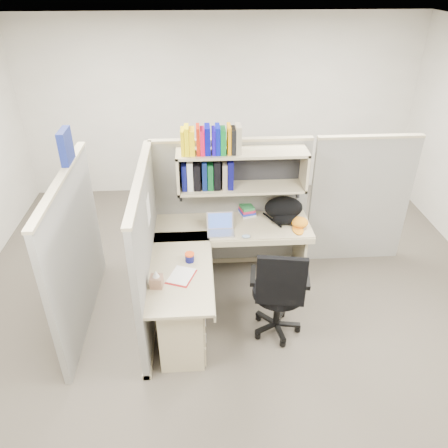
{
  "coord_description": "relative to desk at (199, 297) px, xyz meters",
  "views": [
    {
      "loc": [
        -0.37,
        -3.6,
        3.28
      ],
      "look_at": [
        -0.12,
        0.25,
        0.94
      ],
      "focal_mm": 35.0,
      "sensor_mm": 36.0,
      "label": 1
    }
  ],
  "objects": [
    {
      "name": "task_chair",
      "position": [
        0.77,
        -0.11,
        -0.06
      ],
      "size": [
        0.6,
        0.55,
        1.08
      ],
      "color": "black",
      "rests_on": "ground"
    },
    {
      "name": "backpack",
      "position": [
        1.0,
        0.93,
        0.42
      ],
      "size": [
        0.48,
        0.4,
        0.26
      ],
      "primitive_type": null,
      "rotation": [
        0.0,
        0.0,
        0.15
      ],
      "color": "black",
      "rests_on": "desk"
    },
    {
      "name": "laptop",
      "position": [
        0.26,
        0.7,
        0.4
      ],
      "size": [
        0.29,
        0.29,
        0.21
      ],
      "primitive_type": null,
      "rotation": [
        0.0,
        0.0,
        0.01
      ],
      "color": "#B2B1B6",
      "rests_on": "desk"
    },
    {
      "name": "book_stack",
      "position": [
        0.59,
        1.11,
        0.35
      ],
      "size": [
        0.22,
        0.26,
        0.11
      ],
      "primitive_type": null,
      "rotation": [
        0.0,
        0.0,
        0.26
      ],
      "color": "gray",
      "rests_on": "desk"
    },
    {
      "name": "orange_cap",
      "position": [
        1.15,
        0.79,
        0.34
      ],
      "size": [
        0.26,
        0.27,
        0.1
      ],
      "primitive_type": null,
      "rotation": [
        0.0,
        0.0,
        -0.36
      ],
      "color": "orange",
      "rests_on": "desk"
    },
    {
      "name": "paper_cup",
      "position": [
        0.38,
        0.97,
        0.34
      ],
      "size": [
        0.08,
        0.08,
        0.09
      ],
      "primitive_type": "cylinder",
      "rotation": [
        0.0,
        0.0,
        -0.29
      ],
      "color": "silver",
      "rests_on": "desk"
    },
    {
      "name": "loose_paper",
      "position": [
        -0.15,
        -0.02,
        0.29
      ],
      "size": [
        0.29,
        0.33,
        0.0
      ],
      "primitive_type": null,
      "rotation": [
        0.0,
        0.0,
        -0.37
      ],
      "color": "white",
      "rests_on": "desk"
    },
    {
      "name": "snack_canister",
      "position": [
        -0.07,
        0.2,
        0.34
      ],
      "size": [
        0.09,
        0.09,
        0.09
      ],
      "color": "#0D0F50",
      "rests_on": "desk"
    },
    {
      "name": "cubicle",
      "position": [
        0.04,
        0.74,
        0.47
      ],
      "size": [
        3.79,
        1.84,
        1.95
      ],
      "color": "slate",
      "rests_on": "ground"
    },
    {
      "name": "room_shell",
      "position": [
        0.41,
        0.29,
        1.18
      ],
      "size": [
        6.0,
        6.0,
        6.0
      ],
      "color": "#B3AFA2",
      "rests_on": "ground"
    },
    {
      "name": "ground",
      "position": [
        0.41,
        0.29,
        -0.44
      ],
      "size": [
        6.0,
        6.0,
        0.0
      ],
      "primitive_type": "plane",
      "color": "#342F28",
      "rests_on": "ground"
    },
    {
      "name": "desk",
      "position": [
        0.0,
        0.0,
        0.0
      ],
      "size": [
        1.74,
        1.75,
        0.73
      ],
      "color": "tan",
      "rests_on": "ground"
    },
    {
      "name": "mouse",
      "position": [
        0.53,
        0.59,
        0.31
      ],
      "size": [
        0.11,
        0.09,
        0.04
      ],
      "primitive_type": "ellipsoid",
      "rotation": [
        0.0,
        0.0,
        -0.37
      ],
      "color": "#809CB6",
      "rests_on": "desk"
    },
    {
      "name": "tissue_box",
      "position": [
        -0.37,
        -0.17,
        0.38
      ],
      "size": [
        0.12,
        0.12,
        0.17
      ],
      "primitive_type": null,
      "rotation": [
        0.0,
        0.0,
        -0.09
      ],
      "color": "#9B7058",
      "rests_on": "desk"
    }
  ]
}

